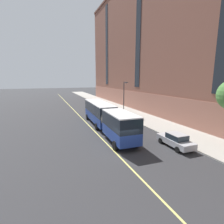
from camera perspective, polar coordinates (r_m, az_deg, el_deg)
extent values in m
plane|color=#303033|center=(18.60, 4.08, -12.70)|extent=(260.00, 260.00, 0.00)
cube|color=#ADA89E|center=(26.30, 21.22, -6.13)|extent=(5.87, 160.00, 0.15)
cube|color=#A56A58|center=(25.90, 30.72, -2.33)|extent=(0.14, 110.00, 4.40)
cube|color=#1E232B|center=(42.58, 8.58, 24.97)|extent=(0.10, 2.00, 24.71)
cube|color=#1E232B|center=(61.02, -1.73, 20.73)|extent=(0.10, 2.00, 24.71)
cube|color=navy|center=(28.88, -4.25, -1.47)|extent=(2.89, 10.64, 1.30)
cube|color=black|center=(28.60, -4.29, 1.35)|extent=(2.91, 10.64, 1.59)
cube|color=white|center=(28.48, -4.31, 3.05)|extent=(2.92, 10.64, 0.12)
cube|color=#19232D|center=(33.73, -6.63, 2.49)|extent=(2.33, 0.16, 1.19)
cube|color=orange|center=(33.63, -6.66, 3.80)|extent=(1.77, 0.12, 0.28)
cube|color=black|center=(34.06, -6.57, -0.56)|extent=(2.48, 0.21, 0.24)
cube|color=white|center=(33.83, -8.04, -0.24)|extent=(0.28, 0.07, 0.18)
cube|color=white|center=(34.21, -5.13, -0.05)|extent=(0.28, 0.07, 0.18)
cylinder|color=#595651|center=(23.30, -0.56, -2.44)|extent=(2.43, 1.08, 2.40)
cube|color=navy|center=(20.31, 2.67, -6.80)|extent=(2.74, 6.18, 1.30)
cube|color=black|center=(19.92, 2.71, -2.84)|extent=(2.75, 6.18, 1.59)
cube|color=white|center=(19.73, 2.73, -0.43)|extent=(2.76, 6.18, 0.12)
cylinder|color=black|center=(32.29, -8.10, -1.63)|extent=(0.33, 1.01, 1.00)
cylinder|color=black|center=(32.85, -3.78, -1.33)|extent=(0.33, 1.01, 1.00)
cylinder|color=black|center=(25.78, -5.10, -4.77)|extent=(0.33, 1.01, 1.00)
cylinder|color=black|center=(26.48, 0.22, -4.30)|extent=(0.33, 1.01, 1.00)
cylinder|color=black|center=(18.67, 0.94, -10.93)|extent=(0.33, 1.01, 1.00)
cylinder|color=black|center=(19.62, 7.99, -9.92)|extent=(0.33, 1.01, 1.00)
cube|color=#4C4C51|center=(38.47, -0.66, 0.71)|extent=(1.87, 4.32, 0.64)
cube|color=#232D38|center=(38.16, -0.56, 1.54)|extent=(1.61, 1.96, 0.56)
cube|color=#4C4C51|center=(38.12, -0.56, 1.99)|extent=(1.57, 1.88, 0.04)
cylinder|color=black|center=(39.49, -2.50, 0.49)|extent=(0.23, 0.64, 0.64)
cylinder|color=black|center=(40.04, -0.11, 0.65)|extent=(0.23, 0.64, 0.64)
cylinder|color=black|center=(37.01, -1.25, -0.20)|extent=(0.23, 0.64, 0.64)
cylinder|color=black|center=(37.60, 1.27, -0.03)|extent=(0.23, 0.64, 0.64)
cube|color=#B7B7BC|center=(30.05, 5.06, -2.23)|extent=(1.92, 4.72, 0.64)
cube|color=#232D38|center=(29.71, 5.27, -1.20)|extent=(1.64, 2.14, 0.56)
cube|color=#B7B7BC|center=(29.65, 5.28, -0.63)|extent=(1.60, 2.05, 0.04)
cylinder|color=black|center=(31.06, 2.44, -2.37)|extent=(0.23, 0.64, 0.64)
cylinder|color=black|center=(31.76, 5.40, -2.11)|extent=(0.23, 0.64, 0.64)
cylinder|color=black|center=(28.48, 4.66, -3.62)|extent=(0.23, 0.64, 0.64)
cylinder|color=black|center=(29.25, 7.82, -3.30)|extent=(0.23, 0.64, 0.64)
cube|color=#BCAD89|center=(47.34, -5.03, 2.59)|extent=(1.83, 4.30, 0.64)
cube|color=#232D38|center=(47.05, -4.97, 3.28)|extent=(1.61, 1.93, 0.56)
cube|color=#BCAD89|center=(47.01, -4.97, 3.64)|extent=(1.57, 1.85, 0.04)
cylinder|color=black|center=(48.42, -6.48, 2.36)|extent=(0.22, 0.64, 0.64)
cylinder|color=black|center=(48.90, -4.45, 2.48)|extent=(0.22, 0.64, 0.64)
cylinder|color=black|center=(45.88, -5.63, 1.91)|extent=(0.22, 0.64, 0.64)
cylinder|color=black|center=(46.38, -3.50, 2.04)|extent=(0.22, 0.64, 0.64)
cube|color=#B7B7BC|center=(20.72, 19.91, -8.94)|extent=(1.77, 4.53, 0.64)
cube|color=#232D38|center=(20.37, 20.43, -7.53)|extent=(1.55, 2.04, 0.56)
cube|color=#B7B7BC|center=(20.28, 20.49, -6.73)|extent=(1.51, 1.95, 0.04)
cylinder|color=black|center=(21.34, 15.63, -9.02)|extent=(0.23, 0.64, 0.64)
cylinder|color=black|center=(22.35, 19.19, -8.31)|extent=(0.23, 0.64, 0.64)
cylinder|color=black|center=(19.32, 20.62, -11.45)|extent=(0.23, 0.64, 0.64)
cylinder|color=black|center=(20.44, 24.28, -10.50)|extent=(0.23, 0.64, 0.64)
cylinder|color=#2D2D30|center=(35.44, 3.88, 4.46)|extent=(0.16, 0.16, 6.67)
cylinder|color=#2D2D30|center=(34.73, 4.34, 9.67)|extent=(0.10, 1.10, 0.10)
cube|color=#3D3D3F|center=(34.23, 4.74, 9.56)|extent=(0.36, 0.60, 0.20)
cylinder|color=red|center=(23.25, 20.03, -7.35)|extent=(0.24, 0.24, 0.55)
sphere|color=silver|center=(23.14, 20.09, -6.54)|extent=(0.20, 0.20, 0.20)
cylinder|color=silver|center=(23.13, 19.74, -7.28)|extent=(0.10, 0.09, 0.09)
cylinder|color=silver|center=(23.33, 20.34, -7.16)|extent=(0.10, 0.09, 0.09)
cube|color=#E0D66B|center=(20.83, -1.99, -10.03)|extent=(0.16, 140.00, 0.01)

